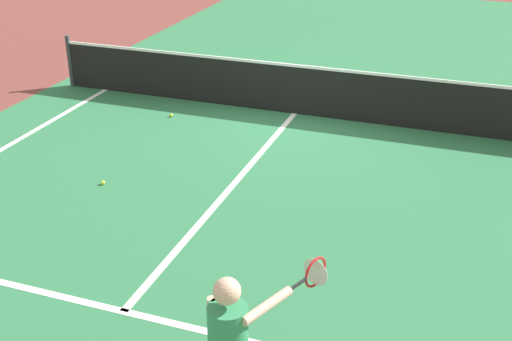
% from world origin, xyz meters
% --- Properties ---
extents(ground_plane, '(60.00, 60.00, 0.00)m').
position_xyz_m(ground_plane, '(0.00, 0.00, 0.00)').
color(ground_plane, brown).
extents(court_surface_inbounds, '(10.62, 24.40, 0.00)m').
position_xyz_m(court_surface_inbounds, '(0.00, 0.00, 0.00)').
color(court_surface_inbounds, '#2D7247').
rests_on(court_surface_inbounds, ground_plane).
extents(line_service_near, '(8.22, 0.10, 0.01)m').
position_xyz_m(line_service_near, '(0.00, -6.40, 0.00)').
color(line_service_near, white).
rests_on(line_service_near, ground_plane).
extents(line_center_service, '(0.10, 6.40, 0.01)m').
position_xyz_m(line_center_service, '(0.00, -3.20, 0.00)').
color(line_center_service, white).
rests_on(line_center_service, ground_plane).
extents(net, '(9.90, 0.09, 1.07)m').
position_xyz_m(net, '(0.00, 0.00, 0.49)').
color(net, '#33383D').
rests_on(net, ground_plane).
extents(tennis_ball_mid_court, '(0.07, 0.07, 0.07)m').
position_xyz_m(tennis_ball_mid_court, '(-1.83, -3.82, 0.03)').
color(tennis_ball_mid_court, '#CCE033').
rests_on(tennis_ball_mid_court, ground_plane).
extents(tennis_ball_near_net, '(0.07, 0.07, 0.07)m').
position_xyz_m(tennis_ball_near_net, '(-2.12, -0.95, 0.03)').
color(tennis_ball_near_net, '#CCE033').
rests_on(tennis_ball_near_net, ground_plane).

